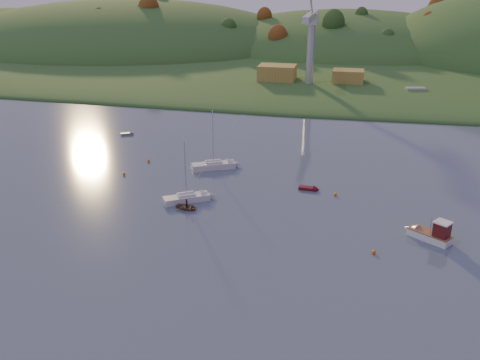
% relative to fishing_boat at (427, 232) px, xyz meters
% --- Properties ---
extents(far_shore, '(620.00, 220.00, 1.50)m').
position_rel_fishing_boat_xyz_m(far_shore, '(-26.73, 199.29, -0.93)').
color(far_shore, '#2A5220').
rests_on(far_shore, ground).
extents(shore_slope, '(640.00, 150.00, 7.00)m').
position_rel_fishing_boat_xyz_m(shore_slope, '(-26.73, 134.29, -0.93)').
color(shore_slope, '#2A5220').
rests_on(shore_slope, ground).
extents(hill_left_far, '(120.00, 100.00, 32.00)m').
position_rel_fishing_boat_xyz_m(hill_left_far, '(-186.73, 184.29, -0.93)').
color(hill_left_far, '#2A5220').
rests_on(hill_left_far, ground).
extents(hill_left, '(170.00, 140.00, 44.00)m').
position_rel_fishing_boat_xyz_m(hill_left, '(-116.73, 169.29, -0.93)').
color(hill_left, '#2A5220').
rests_on(hill_left, ground).
extents(hill_center, '(140.00, 120.00, 36.00)m').
position_rel_fishing_boat_xyz_m(hill_center, '(-16.73, 179.29, -0.93)').
color(hill_center, '#2A5220').
rests_on(hill_center, ground).
extents(hillside_trees, '(280.00, 50.00, 32.00)m').
position_rel_fishing_boat_xyz_m(hillside_trees, '(-26.73, 154.29, -0.93)').
color(hillside_trees, '#1A4016').
rests_on(hillside_trees, ground).
extents(wharf, '(42.00, 16.00, 2.40)m').
position_rel_fishing_boat_xyz_m(wharf, '(-21.73, 91.29, 0.27)').
color(wharf, slate).
rests_on(wharf, ground).
extents(shed_west, '(11.00, 8.00, 4.80)m').
position_rel_fishing_boat_xyz_m(shed_west, '(-34.73, 92.29, 3.87)').
color(shed_west, olive).
rests_on(shed_west, wharf).
extents(shed_east, '(9.00, 7.00, 4.00)m').
position_rel_fishing_boat_xyz_m(shed_east, '(-13.73, 93.29, 3.47)').
color(shed_east, olive).
rests_on(shed_east, wharf).
extents(dock_crane, '(3.20, 28.00, 20.30)m').
position_rel_fishing_boat_xyz_m(dock_crane, '(-24.73, 87.68, 16.25)').
color(dock_crane, '#B7B7BC').
rests_on(dock_crane, wharf).
extents(fishing_boat, '(6.59, 5.42, 4.21)m').
position_rel_fishing_boat_xyz_m(fishing_boat, '(0.00, 0.00, 0.00)').
color(fishing_boat, white).
rests_on(fishing_boat, ground).
extents(sailboat_near, '(7.13, 5.72, 9.90)m').
position_rel_fishing_boat_xyz_m(sailboat_near, '(-35.09, 4.77, -0.26)').
color(sailboat_near, silver).
rests_on(sailboat_near, ground).
extents(sailboat_far, '(8.01, 5.64, 10.82)m').
position_rel_fishing_boat_xyz_m(sailboat_far, '(-34.92, 20.06, -0.22)').
color(sailboat_far, silver).
rests_on(sailboat_far, ground).
extents(canoe, '(3.82, 3.01, 0.72)m').
position_rel_fishing_boat_xyz_m(canoe, '(-34.14, 2.00, -0.57)').
color(canoe, '#896A4C').
rests_on(canoe, ground).
extents(paddler, '(0.43, 0.57, 1.43)m').
position_rel_fishing_boat_xyz_m(paddler, '(-34.14, 2.00, -0.21)').
color(paddler, black).
rests_on(paddler, ground).
extents(red_tender, '(3.50, 1.46, 1.16)m').
position_rel_fishing_boat_xyz_m(red_tender, '(-16.55, 13.65, -0.69)').
color(red_tender, '#530B14').
rests_on(red_tender, ground).
extents(grey_dinghy, '(3.08, 2.47, 1.10)m').
position_rel_fishing_boat_xyz_m(grey_dinghy, '(-58.65, 36.92, -0.70)').
color(grey_dinghy, slate).
rests_on(grey_dinghy, ground).
extents(work_vessel, '(13.22, 7.11, 3.23)m').
position_rel_fishing_boat_xyz_m(work_vessel, '(5.06, 87.29, 0.22)').
color(work_vessel, slate).
rests_on(work_vessel, ground).
extents(buoy_0, '(0.50, 0.50, 0.50)m').
position_rel_fishing_boat_xyz_m(buoy_0, '(-6.87, -5.83, -0.68)').
color(buoy_0, orange).
rests_on(buoy_0, ground).
extents(buoy_1, '(0.50, 0.50, 0.50)m').
position_rel_fishing_boat_xyz_m(buoy_1, '(-12.65, 12.19, -0.68)').
color(buoy_1, orange).
rests_on(buoy_1, ground).
extents(buoy_2, '(0.50, 0.50, 0.50)m').
position_rel_fishing_boat_xyz_m(buoy_2, '(-49.35, 13.38, -0.68)').
color(buoy_2, orange).
rests_on(buoy_2, ground).
extents(buoy_3, '(0.50, 0.50, 0.50)m').
position_rel_fishing_boat_xyz_m(buoy_3, '(-47.80, 20.95, -0.68)').
color(buoy_3, orange).
rests_on(buoy_3, ground).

